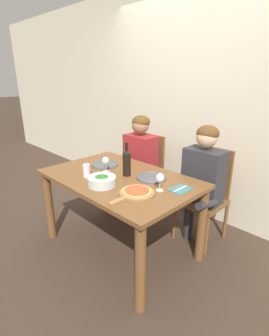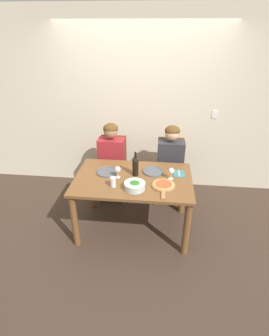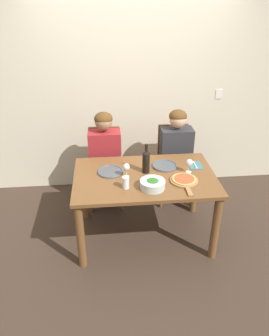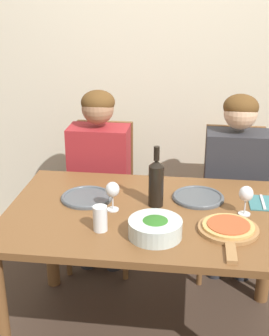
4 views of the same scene
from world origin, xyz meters
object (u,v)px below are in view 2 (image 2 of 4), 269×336
(chair_right, at_px, (169,168))
(dinner_plate_right, at_px, (153,171))
(wine_bottle, at_px, (135,166))
(broccoli_bowl, at_px, (135,186))
(person_man, at_px, (170,158))
(chair_left, at_px, (113,165))
(water_tumbler, at_px, (113,182))
(person_woman, at_px, (112,156))
(wine_glass_right, at_px, (171,171))
(fork_on_napkin, at_px, (179,174))
(wine_glass_left, at_px, (118,170))
(dinner_plate_left, at_px, (107,172))
(pizza_on_board, at_px, (164,185))

(chair_right, bearing_deg, dinner_plate_right, -111.10)
(chair_right, distance_m, wine_bottle, 0.92)
(broccoli_bowl, distance_m, dinner_plate_right, 0.46)
(person_man, relative_size, dinner_plate_right, 4.49)
(chair_left, height_order, water_tumbler, chair_left)
(person_woman, distance_m, dinner_plate_right, 0.80)
(wine_glass_right, relative_size, fork_on_napkin, 0.84)
(wine_bottle, xyz_separation_m, water_tumbler, (-0.23, -0.29, -0.07))
(person_woman, bearing_deg, wine_glass_left, -72.93)
(chair_left, xyz_separation_m, wine_glass_left, (0.21, -0.79, 0.37))
(chair_left, height_order, wine_bottle, wine_bottle)
(person_woman, relative_size, wine_glass_left, 8.07)
(dinner_plate_left, height_order, water_tumbler, water_tumbler)
(person_man, distance_m, pizza_on_board, 0.83)
(pizza_on_board, xyz_separation_m, wine_glass_left, (-0.56, 0.15, 0.09))
(wine_glass_left, bearing_deg, chair_left, 104.68)
(water_tumbler, bearing_deg, wine_glass_right, 19.80)
(wine_glass_right, bearing_deg, pizza_on_board, -115.46)
(pizza_on_board, bearing_deg, wine_glass_left, 165.02)
(pizza_on_board, height_order, wine_glass_right, wine_glass_right)
(dinner_plate_left, relative_size, dinner_plate_right, 1.00)
(person_woman, relative_size, person_man, 1.00)
(dinner_plate_right, bearing_deg, wine_glass_left, -156.28)
(dinner_plate_left, bearing_deg, person_woman, 94.97)
(person_woman, distance_m, dinner_plate_left, 0.57)
(chair_left, distance_m, wine_bottle, 0.91)
(chair_left, bearing_deg, wine_glass_left, -75.32)
(person_man, xyz_separation_m, wine_glass_left, (-0.66, -0.67, 0.14))
(chair_left, height_order, pizza_on_board, chair_left)
(broccoli_bowl, relative_size, wine_glass_right, 1.61)
(person_woman, xyz_separation_m, broccoli_bowl, (0.44, -0.90, 0.08))
(wine_glass_left, distance_m, fork_on_napkin, 0.78)
(person_woman, bearing_deg, dinner_plate_right, -37.74)
(fork_on_napkin, bearing_deg, wine_glass_left, -167.25)
(wine_bottle, relative_size, dinner_plate_left, 1.17)
(dinner_plate_right, bearing_deg, person_man, 64.45)
(chair_left, height_order, wine_glass_left, chair_left)
(wine_bottle, distance_m, wine_glass_left, 0.22)
(pizza_on_board, distance_m, wine_glass_right, 0.22)
(chair_left, relative_size, dinner_plate_right, 3.55)
(broccoli_bowl, bearing_deg, wine_bottle, 94.36)
(fork_on_napkin, bearing_deg, person_man, 100.93)
(fork_on_napkin, bearing_deg, wine_glass_right, -127.67)
(chair_right, bearing_deg, wine_bottle, -122.31)
(chair_right, distance_m, person_woman, 0.90)
(person_woman, bearing_deg, pizza_on_board, -47.02)
(dinner_plate_right, bearing_deg, wine_bottle, -154.07)
(dinner_plate_right, bearing_deg, fork_on_napkin, -2.67)
(person_woman, bearing_deg, broccoli_bowl, -64.12)
(chair_right, bearing_deg, water_tumbler, -124.21)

